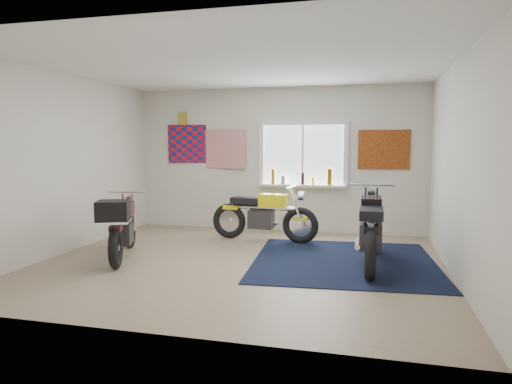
% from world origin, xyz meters
% --- Properties ---
extents(ground, '(5.50, 5.50, 0.00)m').
position_xyz_m(ground, '(0.00, 0.00, 0.00)').
color(ground, '#9E896B').
rests_on(ground, ground).
extents(room_shell, '(5.50, 5.50, 5.50)m').
position_xyz_m(room_shell, '(0.00, 0.00, 1.64)').
color(room_shell, white).
rests_on(room_shell, ground).
extents(navy_rug, '(2.69, 2.78, 0.01)m').
position_xyz_m(navy_rug, '(1.39, 0.41, 0.01)').
color(navy_rug, black).
rests_on(navy_rug, ground).
extents(window_assembly, '(1.66, 0.17, 1.26)m').
position_xyz_m(window_assembly, '(0.50, 2.47, 1.37)').
color(window_assembly, white).
rests_on(window_assembly, room_shell).
extents(oil_bottles, '(1.14, 0.09, 0.30)m').
position_xyz_m(oil_bottles, '(0.52, 2.40, 1.02)').
color(oil_bottles, '#995B16').
rests_on(oil_bottles, window_assembly).
extents(flag_display, '(1.60, 0.10, 1.17)m').
position_xyz_m(flag_display, '(-1.90, 2.48, 2.15)').
color(flag_display, red).
rests_on(flag_display, room_shell).
extents(triumph_poster, '(0.90, 0.03, 0.70)m').
position_xyz_m(triumph_poster, '(1.95, 2.48, 1.55)').
color(triumph_poster, '#A54C14').
rests_on(triumph_poster, room_shell).
extents(yellow_triumph, '(1.90, 0.57, 0.96)m').
position_xyz_m(yellow_triumph, '(-0.03, 1.50, 0.42)').
color(yellow_triumph, black).
rests_on(yellow_triumph, ground).
extents(black_chrome_bike, '(0.64, 2.11, 1.08)m').
position_xyz_m(black_chrome_bike, '(1.75, 0.30, 0.47)').
color(black_chrome_bike, black).
rests_on(black_chrome_bike, navy_rug).
extents(maroon_tourer, '(0.94, 1.79, 0.93)m').
position_xyz_m(maroon_tourer, '(-1.70, -0.25, 0.48)').
color(maroon_tourer, black).
rests_on(maroon_tourer, ground).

